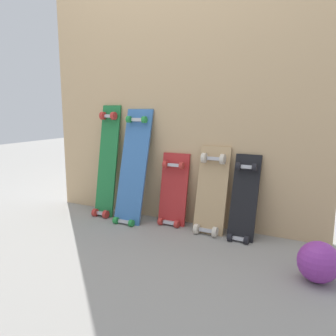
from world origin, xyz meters
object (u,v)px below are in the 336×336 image
(skateboard_blue, at_px, (133,171))
(skateboard_red, at_px, (173,194))
(skateboard_natural, at_px, (211,194))
(skateboard_black, at_px, (244,203))
(rubber_ball, at_px, (318,262))
(skateboard_green, at_px, (107,165))

(skateboard_blue, height_order, skateboard_red, skateboard_blue)
(skateboard_natural, relative_size, skateboard_black, 1.05)
(rubber_ball, bearing_deg, skateboard_natural, 149.98)
(skateboard_black, xyz_separation_m, rubber_ball, (0.49, -0.41, -0.14))
(skateboard_green, relative_size, skateboard_red, 1.58)
(rubber_ball, bearing_deg, skateboard_black, 140.33)
(rubber_ball, bearing_deg, skateboard_red, 156.59)
(skateboard_green, height_order, skateboard_black, skateboard_green)
(skateboard_black, height_order, rubber_ball, skateboard_black)
(skateboard_green, xyz_separation_m, rubber_ball, (1.62, -0.42, -0.31))
(skateboard_blue, height_order, rubber_ball, skateboard_blue)
(skateboard_red, bearing_deg, skateboard_black, -4.16)
(skateboard_black, bearing_deg, skateboard_green, 179.58)
(skateboard_black, bearing_deg, skateboard_red, 175.84)
(skateboard_natural, bearing_deg, skateboard_green, -179.85)
(skateboard_red, bearing_deg, skateboard_green, -176.92)
(skateboard_green, bearing_deg, skateboard_natural, 0.15)
(skateboard_blue, bearing_deg, skateboard_black, 1.82)
(rubber_ball, bearing_deg, skateboard_blue, 164.17)
(skateboard_red, height_order, rubber_ball, skateboard_red)
(skateboard_green, distance_m, skateboard_black, 1.14)
(skateboard_natural, height_order, skateboard_black, skateboard_natural)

